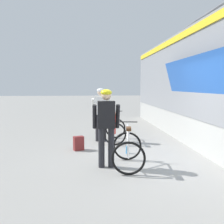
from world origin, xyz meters
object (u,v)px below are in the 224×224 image
Objects in this scene: cyclist_near_in_white at (101,110)px; bicycle_far_white at (128,150)px; bicycle_near_red at (115,130)px; water_bottle_near_the_bikes at (127,150)px; backpack_on_platform at (79,143)px; cyclist_far_in_dark at (106,121)px.

cyclist_near_in_white reaches higher than bicycle_far_white.
cyclist_near_in_white reaches higher than bicycle_near_red.
bicycle_far_white is (0.49, -2.61, -0.65)m from cyclist_near_in_white.
cyclist_near_in_white is 1.92m from water_bottle_near_the_bikes.
cyclist_near_in_white is 1.53× the size of bicycle_far_white.
cyclist_near_in_white reaches higher than backpack_on_platform.
backpack_on_platform is (-1.18, 1.54, -0.20)m from bicycle_far_white.
cyclist_near_in_white and cyclist_far_in_dark have the same top height.
backpack_on_platform is at bearing -122.67° from cyclist_near_in_white.
backpack_on_platform is at bearing -139.86° from bicycle_near_red.
water_bottle_near_the_bikes is (0.18, -1.43, -0.30)m from bicycle_near_red.
cyclist_far_in_dark is 2.60m from bicycle_near_red.
cyclist_far_in_dark is 0.81m from bicycle_far_white.
bicycle_near_red is at bearing -11.96° from cyclist_near_in_white.
bicycle_near_red is 1.48m from water_bottle_near_the_bikes.
bicycle_near_red is at bearing 20.22° from backpack_on_platform.
water_bottle_near_the_bikes is at bearing -67.06° from cyclist_near_in_white.
bicycle_far_white is at bearing -72.56° from backpack_on_platform.
cyclist_far_in_dark is at bearing -89.89° from cyclist_near_in_white.
bicycle_far_white reaches higher than backpack_on_platform.
bicycle_far_white is 1.95m from backpack_on_platform.
bicycle_near_red is at bearing 97.22° from water_bottle_near_the_bikes.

